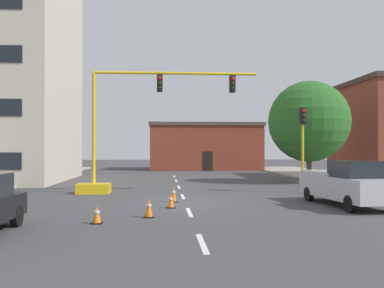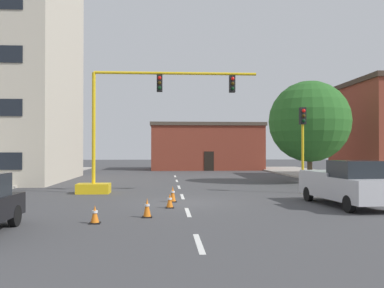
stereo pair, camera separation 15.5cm
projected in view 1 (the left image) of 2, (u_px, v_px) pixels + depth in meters
name	position (u px, v px, depth m)	size (l,w,h in m)	color
ground_plane	(185.00, 203.00, 19.65)	(160.00, 160.00, 0.00)	#424244
sidewalk_right	(377.00, 185.00, 28.53)	(6.00, 56.00, 0.14)	#9E998E
lane_stripe_seg_1	(202.00, 243.00, 11.17)	(0.16, 2.40, 0.01)	silver
lane_stripe_seg_2	(189.00, 212.00, 16.65)	(0.16, 2.40, 0.01)	silver
lane_stripe_seg_3	(183.00, 197.00, 22.14)	(0.16, 2.40, 0.01)	silver
lane_stripe_seg_4	(179.00, 187.00, 27.63)	(0.16, 2.40, 0.01)	silver
lane_stripe_seg_5	(176.00, 181.00, 33.11)	(0.16, 2.40, 0.01)	silver
lane_stripe_seg_6	(174.00, 176.00, 38.60)	(0.16, 2.40, 0.01)	silver
building_brick_center	(205.00, 146.00, 52.04)	(13.38, 7.53, 5.57)	brown
traffic_signal_gantry	(118.00, 152.00, 23.84)	(10.06, 1.20, 6.83)	yellow
traffic_light_pole_right	(303.00, 130.00, 23.93)	(0.32, 0.47, 4.80)	yellow
tree_right_mid	(309.00, 121.00, 31.06)	(5.89, 5.89, 7.42)	brown
pickup_truck_silver	(348.00, 184.00, 18.47)	(2.53, 5.57, 1.99)	#BCBCC1
traffic_cone_roadside_a	(174.00, 194.00, 19.90)	(0.36, 0.36, 0.74)	black
traffic_cone_roadside_b	(149.00, 208.00, 15.39)	(0.36, 0.36, 0.70)	black
traffic_cone_roadside_c	(97.00, 215.00, 14.12)	(0.36, 0.36, 0.61)	black
traffic_cone_roadside_d	(171.00, 201.00, 17.87)	(0.36, 0.36, 0.60)	black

